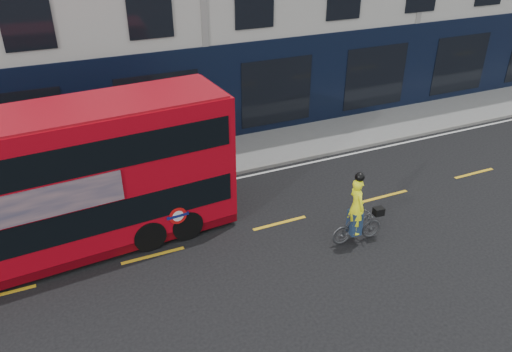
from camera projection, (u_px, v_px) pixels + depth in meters
ground at (303, 250)px, 14.34m from camera, size 120.00×120.00×0.00m
pavement at (223, 156)px, 19.51m from camera, size 60.00×3.00×0.12m
kerb at (237, 173)px, 18.31m from camera, size 60.00×0.12×0.13m
road_edge_line at (241, 178)px, 18.10m from camera, size 58.00×0.10×0.01m
lane_dashes at (280, 223)px, 15.54m from camera, size 58.00×0.12×0.01m
bus at (42, 188)px, 13.19m from camera, size 10.58×3.12×4.20m
cyclist at (357, 219)px, 14.35m from camera, size 1.63×0.66×2.31m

